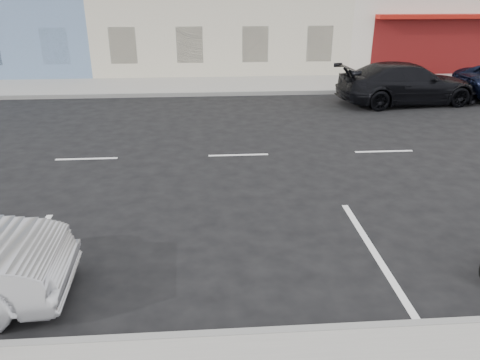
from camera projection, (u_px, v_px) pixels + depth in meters
name	position (u px, v px, depth m)	size (l,w,h in m)	color
ground	(312.00, 153.00, 12.67)	(120.00, 120.00, 0.00)	black
sidewalk_far	(156.00, 86.00, 20.28)	(80.00, 3.40, 0.15)	gray
curb_near	(40.00, 346.00, 5.88)	(80.00, 0.12, 0.16)	gray
curb_far	(152.00, 95.00, 18.72)	(80.00, 0.12, 0.16)	gray
car_far	(407.00, 83.00, 17.51)	(2.13, 5.23, 1.52)	black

